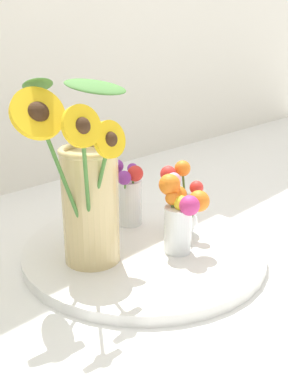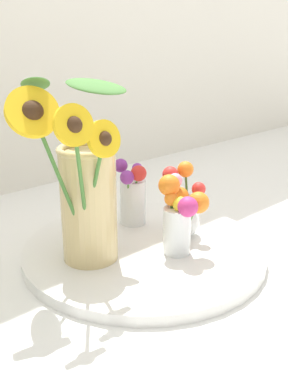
{
  "view_description": "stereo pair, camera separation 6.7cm",
  "coord_description": "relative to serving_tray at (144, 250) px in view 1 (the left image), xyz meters",
  "views": [
    {
      "loc": [
        -0.66,
        -0.55,
        0.45
      ],
      "look_at": [
        -0.03,
        0.04,
        0.14
      ],
      "focal_mm": 42.0,
      "sensor_mm": 36.0,
      "label": 1
    },
    {
      "loc": [
        -0.61,
        -0.6,
        0.45
      ],
      "look_at": [
        -0.03,
        0.04,
        0.14
      ],
      "focal_mm": 42.0,
      "sensor_mm": 36.0,
      "label": 2
    }
  ],
  "objects": [
    {
      "name": "ground_plane",
      "position": [
        0.03,
        -0.04,
        -0.01
      ],
      "size": [
        6.0,
        6.0,
        0.0
      ],
      "primitive_type": "plane",
      "color": "white"
    },
    {
      "name": "serving_tray",
      "position": [
        0.0,
        0.0,
        0.0
      ],
      "size": [
        0.51,
        0.51,
        0.02
      ],
      "color": "white",
      "rests_on": "ground_plane"
    },
    {
      "name": "vase_small_center",
      "position": [
        0.03,
        -0.07,
        0.09
      ],
      "size": [
        0.08,
        0.09,
        0.16
      ],
      "color": "white",
      "rests_on": "serving_tray"
    },
    {
      "name": "mason_jar_sunflowers",
      "position": [
        -0.12,
        0.03,
        0.15
      ],
      "size": [
        0.28,
        0.22,
        0.37
      ],
      "color": "#D1B77A",
      "rests_on": "serving_tray"
    },
    {
      "name": "vase_small_back",
      "position": [
        0.06,
        0.1,
        0.08
      ],
      "size": [
        0.08,
        0.08,
        0.16
      ],
      "color": "white",
      "rests_on": "serving_tray"
    },
    {
      "name": "vase_bulb_right",
      "position": [
        0.1,
        -0.02,
        0.08
      ],
      "size": [
        0.08,
        0.08,
        0.16
      ],
      "color": "white",
      "rests_on": "serving_tray"
    }
  ]
}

